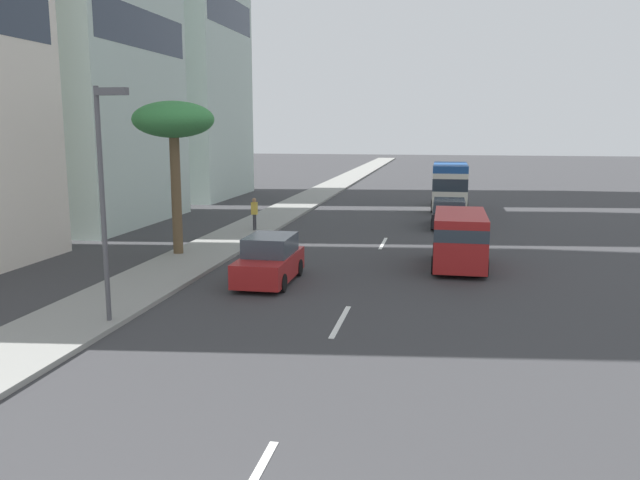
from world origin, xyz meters
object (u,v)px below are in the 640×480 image
(minibus_third, at_px, (450,185))
(street_lamp, at_px, (105,178))
(van_fourth, at_px, (460,236))
(pedestrian_near_lamp, at_px, (254,212))
(palm_tree, at_px, (174,123))
(car_lead, at_px, (449,214))
(car_second, at_px, (270,261))

(minibus_third, xyz_separation_m, street_lamp, (-28.81, 9.55, 2.49))
(van_fourth, height_order, street_lamp, street_lamp)
(pedestrian_near_lamp, height_order, palm_tree, palm_tree)
(van_fourth, bearing_deg, minibus_third, 0.94)
(car_lead, distance_m, pedestrian_near_lamp, 11.08)
(minibus_third, xyz_separation_m, van_fourth, (-19.02, -0.31, -0.44))
(car_second, distance_m, pedestrian_near_lamp, 11.38)
(palm_tree, height_order, street_lamp, palm_tree)
(minibus_third, height_order, van_fourth, minibus_third)
(car_second, xyz_separation_m, van_fourth, (3.88, -6.84, 0.47))
(car_lead, relative_size, van_fourth, 0.99)
(van_fourth, bearing_deg, street_lamp, 134.79)
(minibus_third, relative_size, palm_tree, 0.93)
(car_second, distance_m, palm_tree, 8.17)
(palm_tree, xyz_separation_m, street_lamp, (-9.77, -2.19, -1.56))
(car_lead, xyz_separation_m, palm_tree, (-11.04, 11.68, 5.02))
(car_lead, distance_m, car_second, 16.24)
(car_second, bearing_deg, street_lamp, -27.05)
(car_lead, height_order, street_lamp, street_lamp)
(van_fourth, xyz_separation_m, street_lamp, (-9.79, 9.86, 2.93))
(street_lamp, bearing_deg, car_second, -27.05)
(palm_tree, bearing_deg, pedestrian_near_lamp, -11.70)
(palm_tree, bearing_deg, van_fourth, -89.91)
(van_fourth, xyz_separation_m, palm_tree, (-0.02, 12.05, 4.49))
(car_second, relative_size, van_fourth, 0.85)
(palm_tree, bearing_deg, car_second, -126.55)
(minibus_third, distance_m, pedestrian_near_lamp, 15.97)
(car_second, height_order, minibus_third, minibus_third)
(car_lead, xyz_separation_m, street_lamp, (-20.80, 9.48, 3.46))
(car_second, bearing_deg, van_fourth, 119.56)
(minibus_third, relative_size, street_lamp, 0.93)
(street_lamp, bearing_deg, car_lead, -24.51)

